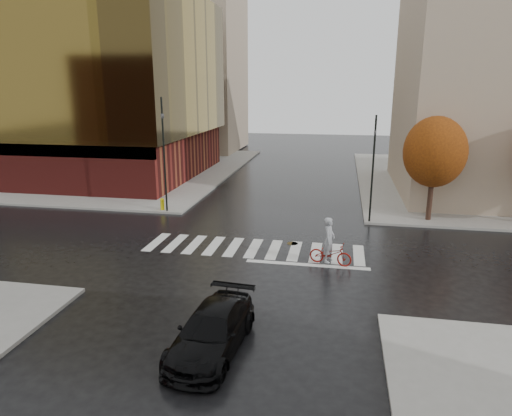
{
  "coord_description": "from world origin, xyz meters",
  "views": [
    {
      "loc": [
        4.36,
        -22.02,
        8.43
      ],
      "look_at": [
        -0.04,
        1.38,
        2.0
      ],
      "focal_mm": 32.0,
      "sensor_mm": 36.0,
      "label": 1
    }
  ],
  "objects_px": {
    "sedan": "(212,331)",
    "fire_hydrant": "(162,203)",
    "traffic_light_nw": "(164,147)",
    "traffic_light_ne": "(373,163)",
    "cyclist": "(330,249)"
  },
  "relations": [
    {
      "from": "sedan",
      "to": "traffic_light_nw",
      "type": "xyz_separation_m",
      "value": [
        -7.64,
        15.53,
        3.78
      ]
    },
    {
      "from": "cyclist",
      "to": "traffic_light_ne",
      "type": "distance_m",
      "value": 8.21
    },
    {
      "from": "cyclist",
      "to": "fire_hydrant",
      "type": "distance_m",
      "value": 13.81
    },
    {
      "from": "sedan",
      "to": "fire_hydrant",
      "type": "bearing_deg",
      "value": 121.54
    },
    {
      "from": "traffic_light_ne",
      "to": "fire_hydrant",
      "type": "height_order",
      "value": "traffic_light_ne"
    },
    {
      "from": "sedan",
      "to": "traffic_light_ne",
      "type": "relative_size",
      "value": 0.73
    },
    {
      "from": "traffic_light_ne",
      "to": "fire_hydrant",
      "type": "distance_m",
      "value": 14.22
    },
    {
      "from": "sedan",
      "to": "fire_hydrant",
      "type": "relative_size",
      "value": 5.87
    },
    {
      "from": "traffic_light_ne",
      "to": "cyclist",
      "type": "bearing_deg",
      "value": 76.82
    },
    {
      "from": "traffic_light_nw",
      "to": "traffic_light_ne",
      "type": "bearing_deg",
      "value": 108.63
    },
    {
      "from": "traffic_light_ne",
      "to": "fire_hydrant",
      "type": "relative_size",
      "value": 8.01
    },
    {
      "from": "traffic_light_nw",
      "to": "sedan",
      "type": "bearing_deg",
      "value": 44.82
    },
    {
      "from": "sedan",
      "to": "fire_hydrant",
      "type": "distance_m",
      "value": 17.66
    },
    {
      "from": "traffic_light_nw",
      "to": "fire_hydrant",
      "type": "bearing_deg",
      "value": -97.57
    },
    {
      "from": "traffic_light_nw",
      "to": "fire_hydrant",
      "type": "xyz_separation_m",
      "value": [
        -0.41,
        0.2,
        -3.87
      ]
    }
  ]
}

